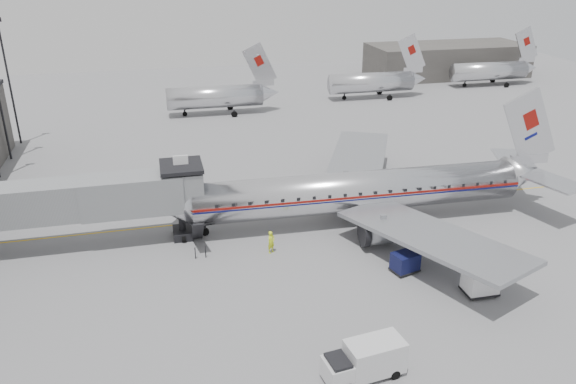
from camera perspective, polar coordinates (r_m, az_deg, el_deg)
The scene contains 12 objects.
ground at distance 46.46m, azimuth 1.24°, elevation -5.30°, with size 160.00×160.00×0.00m, color slate.
hangar at distance 115.52m, azimuth 15.82°, elevation 12.78°, with size 30.00×12.00×6.00m, color #3D3A38.
apron_line at distance 52.35m, azimuth 2.76°, elevation -1.88°, with size 0.15×60.00×0.01m, color gold.
jet_bridge at distance 47.12m, azimuth -19.92°, elevation -0.71°, with size 21.00×6.20×7.10m.
distant_aircraft_near at distance 84.20m, azimuth -7.32°, elevation 9.65°, with size 16.39×3.20×10.26m.
distant_aircraft_mid at distance 94.28m, azimuth 8.56°, elevation 11.03°, with size 16.39×3.20×10.26m.
distant_aircraft_far at distance 108.77m, azimuth 19.84°, elevation 11.55°, with size 16.39×3.20×10.26m.
airliner at distance 49.70m, azimuth 7.91°, elevation 0.12°, with size 36.16×33.50×11.43m.
service_van at distance 33.06m, azimuth 7.83°, elevation -16.53°, with size 4.83×2.35×2.18m.
baggage_cart_navy at distance 43.19m, azimuth 11.81°, elevation -6.97°, with size 2.28×1.95×1.54m.
baggage_cart_white at distance 41.90m, azimuth 18.97°, elevation -8.62°, with size 2.31×1.77×1.80m.
ramp_worker at distance 44.80m, azimuth -1.72°, elevation -5.10°, with size 0.68×0.45×1.87m, color #D1E81B.
Camera 1 is at (-10.54, -39.46, 22.14)m, focal length 35.00 mm.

